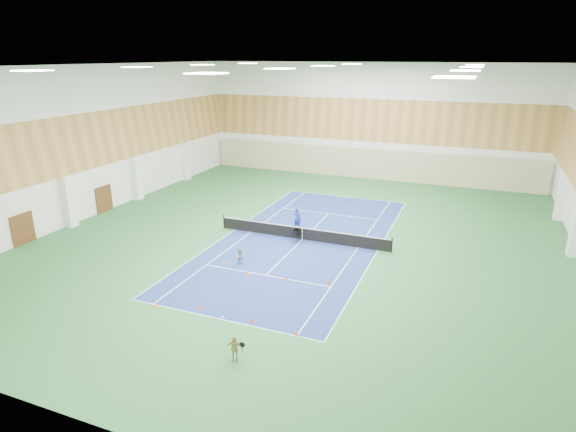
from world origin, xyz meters
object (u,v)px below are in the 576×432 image
(child_court, at_px, (240,256))
(child_apron, at_px, (234,348))
(ball_cart, at_px, (297,236))
(coach, at_px, (297,218))
(tennis_net, at_px, (302,233))

(child_court, height_order, child_apron, child_apron)
(ball_cart, bearing_deg, coach, 132.99)
(tennis_net, relative_size, coach, 7.32)
(child_apron, xyz_separation_m, ball_cart, (-2.47, 14.04, -0.12))
(child_apron, height_order, ball_cart, child_apron)
(child_apron, bearing_deg, ball_cart, 86.20)
(tennis_net, xyz_separation_m, coach, (-1.12, 1.94, 0.32))
(coach, relative_size, child_court, 1.61)
(coach, xyz_separation_m, ball_cart, (0.92, -2.54, -0.41))
(tennis_net, height_order, child_apron, child_apron)
(coach, bearing_deg, child_apron, 117.63)
(tennis_net, height_order, child_court, tennis_net)
(child_court, relative_size, ball_cart, 1.15)
(child_apron, bearing_deg, child_court, 102.12)
(coach, bearing_deg, tennis_net, 136.07)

